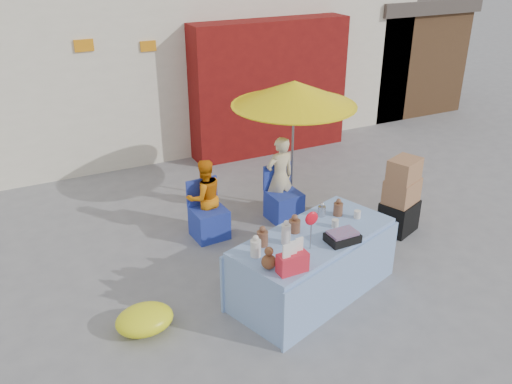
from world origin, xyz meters
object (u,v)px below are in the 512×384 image
chair_right (283,203)px  vendor_orange (205,197)px  market_table (312,264)px  vendor_beige (280,177)px  umbrella (294,94)px  box_stack (401,198)px  chair_left (209,221)px

chair_right → vendor_orange: vendor_orange is taller
market_table → vendor_orange: market_table is taller
market_table → vendor_beige: bearing=53.7°
vendor_orange → umbrella: bearing=-177.6°
market_table → box_stack: 2.12m
vendor_beige → chair_left: bearing=3.0°
chair_right → box_stack: bearing=-42.8°
vendor_beige → chair_right: bearing=86.5°
chair_left → umbrella: 2.27m
chair_right → umbrella: umbrella is taller
vendor_beige → umbrella: 1.28m
chair_left → vendor_beige: (1.25, 0.13, 0.40)m
box_stack → chair_right: bearing=140.4°
market_table → umbrella: (0.94, 2.15, 1.47)m
chair_right → vendor_orange: (-1.25, 0.13, 0.32)m
market_table → chair_right: size_ratio=2.75×
market_table → chair_right: 1.98m
market_table → vendor_beige: (0.64, 2.00, 0.23)m
market_table → umbrella: umbrella is taller
chair_left → market_table: bearing=-75.0°
chair_left → chair_right: same height
market_table → vendor_orange: bearing=88.4°
chair_right → box_stack: size_ratio=0.73×
chair_left → vendor_orange: bearing=86.5°
market_table → chair_left: 1.97m
chair_left → vendor_beige: vendor_beige is taller
chair_left → vendor_orange: (0.00, 0.13, 0.32)m
umbrella → chair_right: bearing=-136.6°
chair_right → vendor_beige: (0.00, 0.13, 0.40)m
chair_left → umbrella: bearing=7.2°
vendor_beige → box_stack: 1.84m
chair_right → umbrella: bearing=40.2°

